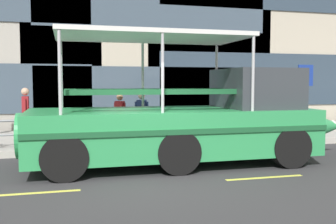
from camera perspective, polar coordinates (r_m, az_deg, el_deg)
The scene contains 11 objects.
ground_plane at distance 8.65m, azimuth -2.71°, elevation -9.44°, with size 120.00×120.00×0.00m, color #333335.
sidewalk at distance 14.07m, azimuth -7.41°, elevation -3.77°, with size 32.00×4.80×0.18m, color #A8A59E.
curb_edge at distance 11.63m, azimuth -5.87°, elevation -5.45°, with size 32.00×0.18×0.18m, color #B2ADA3.
lane_centreline at distance 7.99m, azimuth -1.66°, elevation -10.58°, with size 25.80×0.12×0.01m.
curb_guardrail at distance 11.97m, azimuth -3.43°, elevation -2.00°, with size 12.27×0.09×0.84m.
parking_sign at distance 14.97m, azimuth 19.35°, elevation 3.43°, with size 0.60×0.12×2.52m.
duck_tour_boat at distance 10.00m, azimuth 3.31°, elevation -1.44°, with size 8.81×2.69×3.24m.
pedestrian_near_bow at distance 13.58m, azimuth 9.02°, elevation 0.21°, with size 0.25×0.42×1.53m.
pedestrian_mid_left at distance 12.53m, azimuth -3.88°, elevation 0.01°, with size 0.41×0.28×1.56m.
pedestrian_mid_right at distance 12.57m, azimuth -7.04°, elevation -0.10°, with size 0.34×0.32×1.52m.
pedestrian_near_stern at distance 12.69m, azimuth -20.08°, elevation 0.26°, with size 0.24×0.50×1.72m.
Camera 1 is at (-1.72, -8.22, 2.05)m, focal length 41.75 mm.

